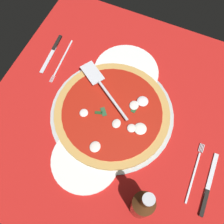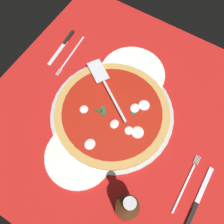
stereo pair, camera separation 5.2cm
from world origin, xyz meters
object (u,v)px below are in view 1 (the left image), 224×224
at_px(pizza, 113,113).
at_px(beer_bottle, 143,205).
at_px(dinner_plate_left, 85,160).
at_px(dinner_plate_right, 126,72).
at_px(place_setting_near, 201,181).
at_px(place_setting_far, 57,56).
at_px(pizza_server, 103,88).

xyz_separation_m(pizza, beer_bottle, (-0.25, -0.20, 0.07)).
relative_size(dinner_plate_left, dinner_plate_right, 0.92).
relative_size(place_setting_near, place_setting_far, 1.00).
bearing_deg(place_setting_far, dinner_plate_left, 36.55).
distance_m(dinner_plate_left, pizza_server, 0.26).
xyz_separation_m(dinner_plate_left, pizza_server, (0.25, 0.05, 0.03)).
distance_m(pizza, beer_bottle, 0.33).
xyz_separation_m(dinner_plate_left, beer_bottle, (-0.06, -0.22, 0.08)).
xyz_separation_m(pizza, place_setting_far, (0.14, 0.30, -0.01)).
relative_size(dinner_plate_left, beer_bottle, 1.00).
bearing_deg(place_setting_far, place_setting_near, 65.23).
height_order(dinner_plate_right, beer_bottle, beer_bottle).
bearing_deg(place_setting_near, dinner_plate_right, 51.79).
xyz_separation_m(dinner_plate_right, place_setting_far, (-0.04, 0.27, -0.00)).
bearing_deg(beer_bottle, place_setting_far, 52.05).
bearing_deg(dinner_plate_left, beer_bottle, -106.54).
bearing_deg(dinner_plate_right, place_setting_far, 98.40).
bearing_deg(beer_bottle, pizza, 38.86).
xyz_separation_m(pizza_server, place_setting_near, (-0.17, -0.42, -0.04)).
height_order(pizza, pizza_server, pizza_server).
xyz_separation_m(dinner_plate_left, pizza, (0.19, -0.01, 0.01)).
xyz_separation_m(dinner_plate_right, pizza_server, (-0.11, 0.04, 0.03)).
distance_m(dinner_plate_left, beer_bottle, 0.24).
bearing_deg(place_setting_far, pizza, 60.33).
bearing_deg(dinner_plate_right, pizza, -172.40).
bearing_deg(dinner_plate_left, pizza, -4.48).
relative_size(pizza, place_setting_near, 1.85).
relative_size(dinner_plate_left, place_setting_far, 1.03).
distance_m(place_setting_far, beer_bottle, 0.64).
relative_size(dinner_plate_left, pizza_server, 0.92).
height_order(dinner_plate_left, place_setting_far, place_setting_far).
bearing_deg(pizza_server, place_setting_far, 15.18).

